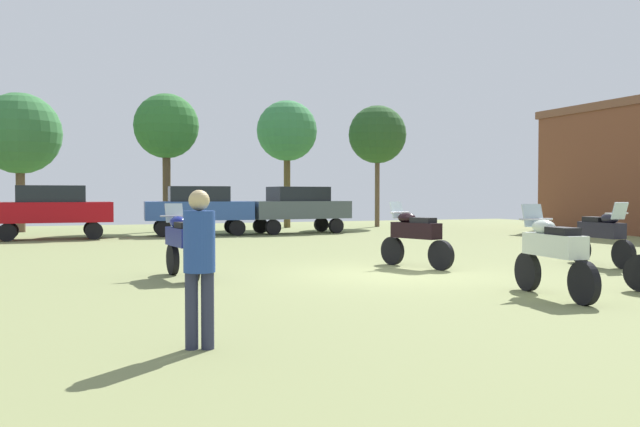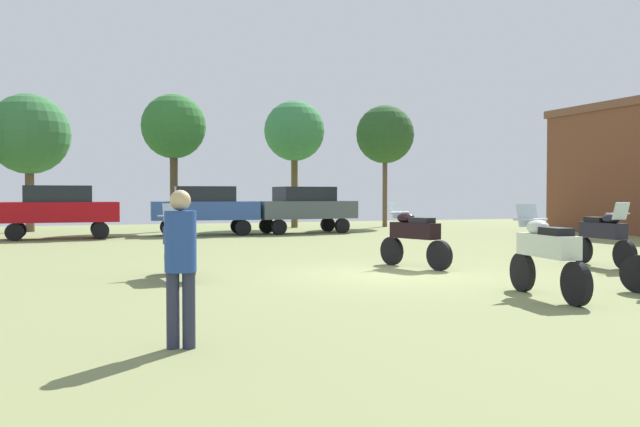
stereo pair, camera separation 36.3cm
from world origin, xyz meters
name	(u,v)px [view 1 (the left image)]	position (x,y,z in m)	size (l,w,h in m)	color
ground_plane	(395,275)	(0.00, 0.00, 0.01)	(44.00, 52.00, 0.02)	olive
motorcycle_1	(182,242)	(-4.26, 0.93, 0.74)	(0.62, 2.12, 1.48)	black
motorcycle_2	(553,252)	(0.87, -3.74, 0.76)	(0.65, 2.22, 1.50)	black
motorcycle_5	(415,235)	(1.04, 0.98, 0.75)	(0.83, 2.09, 1.50)	black
motorcycle_6	(602,235)	(5.25, -0.36, 0.75)	(0.62, 2.12, 1.49)	black
car_1	(51,208)	(-6.66, 14.44, 1.19)	(4.31, 1.82, 2.00)	black
car_2	(298,206)	(3.22, 14.73, 1.19)	(4.42, 2.12, 2.00)	black
car_3	(199,207)	(-1.07, 14.80, 1.19)	(4.45, 2.21, 2.00)	black
person_1	(199,256)	(-5.18, -5.23, 1.02)	(0.43, 0.43, 1.71)	#2A2D43
tree_2	(20,134)	(-7.92, 20.10, 4.36)	(3.59, 3.59, 6.17)	brown
tree_3	(166,127)	(-1.79, 18.42, 4.74)	(2.92, 2.92, 6.24)	#4F3F29
tree_5	(287,132)	(4.37, 19.53, 4.85)	(3.03, 3.03, 6.39)	brown
tree_6	(377,135)	(9.04, 18.72, 4.77)	(2.99, 2.99, 6.27)	brown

